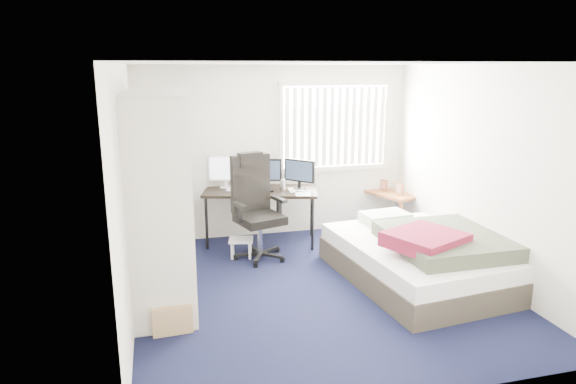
% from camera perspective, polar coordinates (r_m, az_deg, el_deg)
% --- Properties ---
extents(ground, '(4.20, 4.20, 0.00)m').
position_cam_1_polar(ground, '(5.98, 3.31, -10.63)').
color(ground, black).
rests_on(ground, ground).
extents(room_shell, '(4.20, 4.20, 4.20)m').
position_cam_1_polar(room_shell, '(5.53, 3.53, 3.76)').
color(room_shell, silver).
rests_on(room_shell, ground).
extents(window_assembly, '(1.72, 0.09, 1.32)m').
position_cam_1_polar(window_assembly, '(7.72, 5.23, 7.25)').
color(window_assembly, white).
rests_on(window_assembly, ground).
extents(closet, '(0.64, 1.84, 2.22)m').
position_cam_1_polar(closet, '(5.56, -14.01, 1.76)').
color(closet, beige).
rests_on(closet, ground).
extents(desk, '(1.72, 1.14, 1.24)m').
position_cam_1_polar(desk, '(7.27, -3.02, 0.49)').
color(desk, black).
rests_on(desk, ground).
extents(office_chair, '(0.81, 0.81, 1.38)m').
position_cam_1_polar(office_chair, '(6.77, -3.52, -2.90)').
color(office_chair, black).
rests_on(office_chair, ground).
extents(footstool, '(0.36, 0.31, 0.26)m').
position_cam_1_polar(footstool, '(6.85, -5.23, -5.66)').
color(footstool, white).
rests_on(footstool, ground).
extents(nightstand, '(0.71, 0.94, 0.76)m').
position_cam_1_polar(nightstand, '(8.07, 11.22, -0.52)').
color(nightstand, brown).
rests_on(nightstand, ground).
extents(bed, '(1.85, 2.33, 0.71)m').
position_cam_1_polar(bed, '(6.28, 14.74, -6.93)').
color(bed, '#3A3329').
rests_on(bed, ground).
extents(pine_box, '(0.39, 0.31, 0.28)m').
position_cam_1_polar(pine_box, '(5.19, -12.83, -13.24)').
color(pine_box, tan).
rests_on(pine_box, ground).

